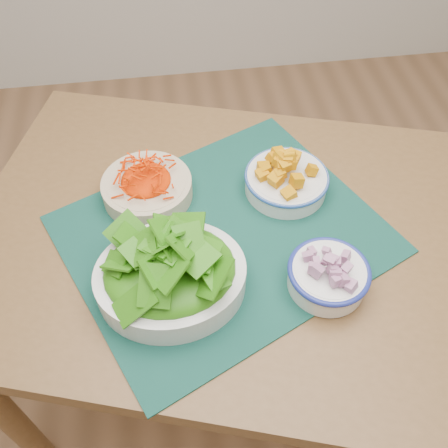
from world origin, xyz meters
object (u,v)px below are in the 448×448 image
Objects in this scene: table at (249,262)px; carrot_bowl at (147,185)px; squash_bowl at (287,175)px; onion_bowl at (329,273)px; lettuce_bowl at (170,269)px; placemat at (224,234)px.

carrot_bowl is (-0.20, 0.13, 0.14)m from table.
onion_bowl is at bearing -85.22° from squash_bowl.
lettuce_bowl is at bearing -82.22° from carrot_bowl.
onion_bowl reaches higher than placemat.
squash_bowl reaches higher than onion_bowl.
lettuce_bowl is (-0.11, -0.11, 0.06)m from placemat.
placemat is at bearing -163.95° from table.
lettuce_bowl is (0.03, -0.24, 0.03)m from carrot_bowl.
carrot_bowl is 1.61× the size of onion_bowl.
table is 0.28m from carrot_bowl.
placemat reaches higher than table.
table is 8.82× the size of onion_bowl.
placemat is 0.17m from lettuce_bowl.
carrot_bowl is at bearing 165.42° from table.
onion_bowl is at bearing -40.90° from carrot_bowl.
placemat is 2.13× the size of lettuce_bowl.
lettuce_bowl is (-0.17, -0.11, 0.17)m from table.
lettuce_bowl is at bearing 173.34° from onion_bowl.
squash_bowl reaches higher than carrot_bowl.
lettuce_bowl is at bearing -159.38° from placemat.
lettuce_bowl reaches higher than squash_bowl.
placemat is 3.93× the size of onion_bowl.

